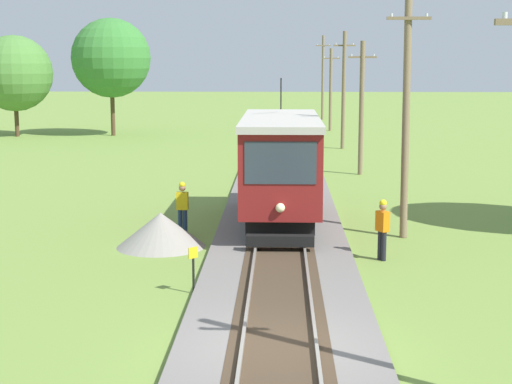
% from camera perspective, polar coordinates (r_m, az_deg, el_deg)
% --- Properties ---
extents(ground_plane, '(260.00, 260.00, 0.00)m').
position_cam_1_polar(ground_plane, '(15.81, 1.69, -11.71)').
color(ground_plane, olive).
extents(track_ballast, '(4.20, 120.00, 0.18)m').
position_cam_1_polar(track_ballast, '(15.78, 1.69, -11.41)').
color(track_ballast, slate).
rests_on(track_ballast, ground).
extents(sleeper_bed, '(2.04, 120.00, 0.01)m').
position_cam_1_polar(sleeper_bed, '(15.74, 1.70, -11.08)').
color(sleeper_bed, '#423323').
rests_on(sleeper_bed, track_ballast).
extents(rail_left, '(0.07, 120.00, 0.14)m').
position_cam_1_polar(rail_left, '(15.74, -0.97, -10.83)').
color(rail_left, gray).
rests_on(rail_left, track_ballast).
extents(rail_right, '(0.07, 120.00, 0.14)m').
position_cam_1_polar(rail_right, '(15.74, 4.37, -10.86)').
color(rail_right, gray).
rests_on(rail_right, track_ballast).
extents(red_tram, '(2.60, 8.54, 4.79)m').
position_cam_1_polar(red_tram, '(26.97, 1.79, 1.99)').
color(red_tram, maroon).
rests_on(red_tram, rail_right).
extents(utility_pole_near_tram, '(1.40, 0.64, 7.98)m').
position_cam_1_polar(utility_pole_near_tram, '(25.86, 10.79, 5.72)').
color(utility_pole_near_tram, '#7A664C').
rests_on(utility_pole_near_tram, ground).
extents(utility_pole_mid, '(1.40, 0.25, 6.66)m').
position_cam_1_polar(utility_pole_mid, '(39.93, 7.63, 6.14)').
color(utility_pole_mid, '#7A664C').
rests_on(utility_pole_mid, ground).
extents(utility_pole_far, '(1.40, 0.60, 7.54)m').
position_cam_1_polar(utility_pole_far, '(51.45, 6.35, 7.39)').
color(utility_pole_far, '#7A664C').
rests_on(utility_pole_far, ground).
extents(utility_pole_distant, '(1.40, 0.29, 6.65)m').
position_cam_1_polar(utility_pole_distant, '(64.86, 5.42, 7.44)').
color(utility_pole_distant, '#7A664C').
rests_on(utility_pole_distant, ground).
extents(utility_pole_horizon, '(1.40, 0.45, 8.06)m').
position_cam_1_polar(utility_pole_horizon, '(77.27, 4.85, 8.30)').
color(utility_pole_horizon, '#7A664C').
rests_on(utility_pole_horizon, ground).
extents(trackside_signal_marker, '(0.21, 0.21, 1.18)m').
position_cam_1_polar(trackside_signal_marker, '(19.61, -4.55, -5.45)').
color(trackside_signal_marker, black).
rests_on(trackside_signal_marker, ground).
extents(gravel_pile, '(2.75, 2.75, 1.08)m').
position_cam_1_polar(gravel_pile, '(24.58, -6.90, -2.73)').
color(gravel_pile, gray).
rests_on(gravel_pile, ground).
extents(track_worker, '(0.40, 0.45, 1.78)m').
position_cam_1_polar(track_worker, '(22.99, 9.12, -2.50)').
color(track_worker, black).
rests_on(track_worker, ground).
extents(second_worker, '(0.38, 0.25, 1.78)m').
position_cam_1_polar(second_worker, '(26.06, -5.34, -1.00)').
color(second_worker, navy).
rests_on(second_worker, ground).
extents(tree_left_near, '(5.67, 5.67, 7.57)m').
position_cam_1_polar(tree_left_near, '(62.35, -17.06, 8.19)').
color(tree_left_near, '#4C3823').
rests_on(tree_left_near, ground).
extents(tree_left_far, '(5.97, 5.97, 8.86)m').
position_cam_1_polar(tree_left_far, '(61.34, -10.42, 9.50)').
color(tree_left_far, '#4C3823').
rests_on(tree_left_far, ground).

